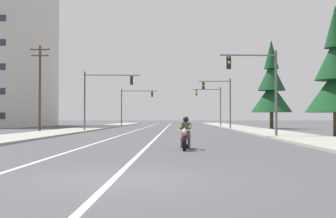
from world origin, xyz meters
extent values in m
plane|color=#47474C|center=(0.00, 0.00, 0.00)|extent=(400.00, 400.00, 0.00)
cube|color=beige|center=(-0.17, 45.00, 0.00)|extent=(0.16, 100.00, 0.01)
cube|color=beige|center=(-3.18, 45.00, 0.00)|extent=(0.16, 100.00, 0.01)
cube|color=#9E998E|center=(9.68, 40.00, 0.07)|extent=(4.40, 110.00, 0.14)
cube|color=#9E998E|center=(-9.68, 40.00, 0.07)|extent=(4.40, 110.00, 0.14)
cylinder|color=black|center=(1.60, 8.35, 0.32)|extent=(0.17, 0.65, 0.64)
cylinder|color=black|center=(1.72, 9.89, 0.32)|extent=(0.17, 0.65, 0.64)
cylinder|color=silver|center=(1.60, 8.45, 0.64)|extent=(0.10, 0.33, 0.68)
sphere|color=white|center=(1.59, 8.30, 0.82)|extent=(0.20, 0.20, 0.20)
cylinder|color=silver|center=(1.61, 8.50, 0.87)|extent=(0.70, 0.10, 0.04)
ellipsoid|color=maroon|center=(1.65, 9.00, 0.60)|extent=(0.36, 0.58, 0.28)
cube|color=silver|center=(1.66, 9.12, 0.37)|extent=(0.27, 0.46, 0.24)
cube|color=black|center=(1.68, 9.44, 0.54)|extent=(0.32, 0.54, 0.12)
cube|color=maroon|center=(1.72, 9.84, 0.62)|extent=(0.23, 0.37, 0.08)
cylinder|color=silver|center=(1.55, 9.53, 0.30)|extent=(0.12, 0.55, 0.08)
cube|color=#4C512D|center=(1.68, 9.40, 0.92)|extent=(0.38, 0.27, 0.56)
sphere|color=black|center=(1.68, 9.38, 1.33)|extent=(0.26, 0.26, 0.26)
cylinder|color=navy|center=(1.81, 9.25, 0.54)|extent=(0.17, 0.45, 0.30)
cylinder|color=navy|center=(1.81, 9.07, 0.24)|extent=(0.12, 0.16, 0.35)
cylinder|color=#4C512D|center=(1.86, 9.13, 1.02)|extent=(0.14, 0.53, 0.27)
cylinder|color=navy|center=(1.53, 9.27, 0.54)|extent=(0.17, 0.45, 0.30)
cylinder|color=navy|center=(1.49, 9.09, 0.24)|extent=(0.12, 0.16, 0.35)
cylinder|color=#4C512D|center=(1.46, 9.16, 1.02)|extent=(0.14, 0.53, 0.27)
cylinder|color=#56565B|center=(8.34, 20.72, 3.10)|extent=(0.18, 0.18, 6.20)
cylinder|color=#56565B|center=(6.35, 20.58, 5.85)|extent=(3.99, 0.38, 0.11)
cube|color=black|center=(4.95, 20.48, 5.30)|extent=(0.32, 0.26, 0.90)
sphere|color=black|center=(4.96, 20.33, 5.60)|extent=(0.18, 0.18, 0.18)
sphere|color=orange|center=(4.96, 20.33, 5.30)|extent=(0.18, 0.18, 0.18)
sphere|color=black|center=(4.96, 20.33, 5.00)|extent=(0.18, 0.18, 0.18)
cylinder|color=#56565B|center=(-8.33, 34.29, 3.10)|extent=(0.18, 0.18, 6.20)
cylinder|color=#56565B|center=(-5.47, 34.48, 5.85)|extent=(5.72, 0.48, 0.11)
cube|color=black|center=(-3.47, 34.61, 5.30)|extent=(0.32, 0.26, 0.90)
sphere|color=black|center=(-3.48, 34.77, 5.60)|extent=(0.18, 0.18, 0.18)
sphere|color=orange|center=(-3.48, 34.77, 5.30)|extent=(0.18, 0.18, 0.18)
sphere|color=black|center=(-3.48, 34.77, 5.00)|extent=(0.18, 0.18, 0.18)
cylinder|color=#56565B|center=(7.78, 42.24, 3.10)|extent=(0.18, 0.18, 6.20)
cylinder|color=#56565B|center=(5.86, 42.24, 5.85)|extent=(3.85, 0.11, 0.11)
cube|color=black|center=(4.51, 42.24, 5.30)|extent=(0.30, 0.24, 0.90)
sphere|color=black|center=(4.51, 42.09, 5.60)|extent=(0.18, 0.18, 0.18)
sphere|color=orange|center=(4.51, 42.09, 5.30)|extent=(0.18, 0.18, 0.18)
sphere|color=black|center=(4.51, 42.09, 5.00)|extent=(0.18, 0.18, 0.18)
cylinder|color=#56565B|center=(-7.96, 60.85, 3.10)|extent=(0.18, 0.18, 6.20)
cylinder|color=#56565B|center=(-4.96, 60.86, 5.85)|extent=(6.00, 0.14, 0.11)
cube|color=black|center=(-2.86, 60.87, 5.30)|extent=(0.30, 0.24, 0.90)
sphere|color=black|center=(-2.86, 61.03, 5.60)|extent=(0.18, 0.18, 0.18)
sphere|color=orange|center=(-2.86, 61.03, 5.30)|extent=(0.18, 0.18, 0.18)
sphere|color=black|center=(-2.86, 61.03, 5.00)|extent=(0.18, 0.18, 0.18)
cylinder|color=#56565B|center=(8.14, 57.19, 3.10)|extent=(0.18, 0.18, 6.20)
cylinder|color=#56565B|center=(5.91, 57.20, 5.85)|extent=(4.46, 0.13, 0.11)
cube|color=#B79319|center=(4.35, 57.21, 5.30)|extent=(0.30, 0.24, 0.90)
sphere|color=black|center=(4.35, 57.05, 5.60)|extent=(0.18, 0.18, 0.18)
sphere|color=orange|center=(4.35, 57.05, 5.30)|extent=(0.18, 0.18, 0.18)
sphere|color=black|center=(4.35, 57.05, 5.00)|extent=(0.18, 0.18, 0.18)
cylinder|color=#4C3828|center=(-13.31, 35.16, 4.53)|extent=(0.26, 0.26, 9.06)
cube|color=#4C3828|center=(-13.31, 35.16, 8.66)|extent=(2.16, 0.12, 0.12)
cylinder|color=slate|center=(-14.22, 35.16, 8.76)|extent=(0.08, 0.08, 0.12)
cylinder|color=slate|center=(-12.40, 35.16, 8.76)|extent=(0.08, 0.08, 0.12)
cube|color=#4C3828|center=(-13.31, 35.16, 8.01)|extent=(1.86, 0.12, 0.12)
cylinder|color=slate|center=(-14.09, 35.16, 8.11)|extent=(0.08, 0.08, 0.12)
cylinder|color=slate|center=(-12.53, 35.16, 8.11)|extent=(0.08, 0.08, 0.12)
cylinder|color=#4C3828|center=(12.91, 21.66, 0.90)|extent=(0.40, 0.40, 1.80)
cone|color=#14421E|center=(12.91, 21.66, 3.38)|extent=(4.40, 4.40, 3.15)
cone|color=#14421E|center=(12.91, 21.66, 5.74)|extent=(2.99, 2.99, 3.15)
cone|color=#14421E|center=(12.91, 21.66, 8.11)|extent=(1.58, 1.58, 3.15)
cylinder|color=#4C3828|center=(13.24, 44.23, 1.05)|extent=(0.47, 0.47, 2.09)
cone|color=#14421E|center=(13.24, 44.23, 3.93)|extent=(5.12, 5.12, 3.67)
cone|color=#14421E|center=(13.24, 44.23, 6.68)|extent=(3.48, 3.48, 3.67)
cone|color=#14421E|center=(13.24, 44.23, 9.43)|extent=(1.84, 1.84, 3.67)
camera|label=1|loc=(1.28, -9.62, 1.41)|focal=45.43mm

